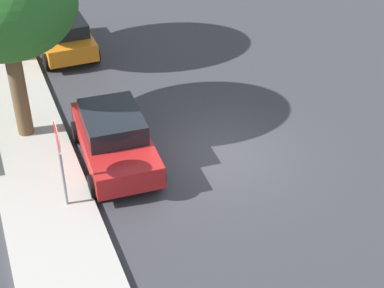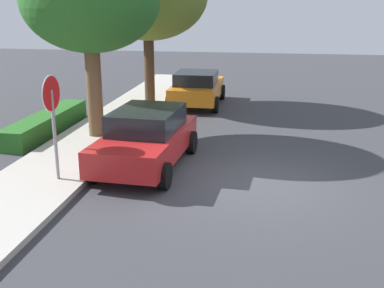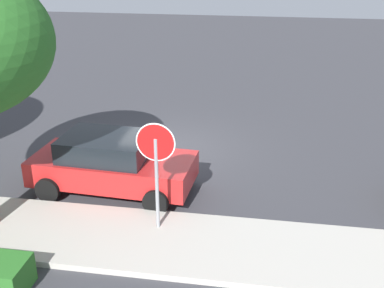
{
  "view_description": "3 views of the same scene",
  "coord_description": "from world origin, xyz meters",
  "px_view_note": "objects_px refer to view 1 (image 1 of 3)",
  "views": [
    {
      "loc": [
        -12.88,
        6.03,
        9.87
      ],
      "look_at": [
        -0.65,
        1.15,
        1.03
      ],
      "focal_mm": 55.0,
      "sensor_mm": 36.0,
      "label": 1
    },
    {
      "loc": [
        -10.85,
        -0.23,
        4.22
      ],
      "look_at": [
        0.53,
        1.66,
        0.76
      ],
      "focal_mm": 45.0,
      "sensor_mm": 36.0,
      "label": 2
    },
    {
      "loc": [
        -3.03,
        13.67,
        6.04
      ],
      "look_at": [
        -1.05,
        1.63,
        0.91
      ],
      "focal_mm": 45.0,
      "sensor_mm": 36.0,
      "label": 3
    }
  ],
  "objects_px": {
    "stop_sign": "(59,150)",
    "street_tree_near_corner": "(2,4)",
    "parked_car_orange": "(63,35)",
    "parked_car_red": "(114,137)"
  },
  "relations": [
    {
      "from": "stop_sign",
      "to": "street_tree_near_corner",
      "type": "xyz_separation_m",
      "value": [
        4.0,
        0.46,
        2.37
      ]
    },
    {
      "from": "stop_sign",
      "to": "parked_car_orange",
      "type": "xyz_separation_m",
      "value": [
        9.43,
        -1.88,
        -1.08
      ]
    },
    {
      "from": "stop_sign",
      "to": "parked_car_red",
      "type": "height_order",
      "value": "stop_sign"
    },
    {
      "from": "street_tree_near_corner",
      "to": "parked_car_red",
      "type": "bearing_deg",
      "value": -137.03
    },
    {
      "from": "parked_car_red",
      "to": "parked_car_orange",
      "type": "xyz_separation_m",
      "value": [
        7.8,
        -0.13,
        -0.04
      ]
    },
    {
      "from": "parked_car_orange",
      "to": "parked_car_red",
      "type": "bearing_deg",
      "value": 179.07
    },
    {
      "from": "parked_car_red",
      "to": "street_tree_near_corner",
      "type": "relative_size",
      "value": 0.74
    },
    {
      "from": "stop_sign",
      "to": "parked_car_orange",
      "type": "relative_size",
      "value": 0.66
    },
    {
      "from": "parked_car_red",
      "to": "parked_car_orange",
      "type": "distance_m",
      "value": 7.81
    },
    {
      "from": "parked_car_orange",
      "to": "street_tree_near_corner",
      "type": "xyz_separation_m",
      "value": [
        -5.43,
        2.34,
        3.45
      ]
    }
  ]
}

